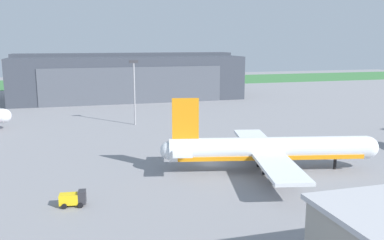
{
  "coord_description": "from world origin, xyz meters",
  "views": [
    {
      "loc": [
        -23.87,
        -71.63,
        22.89
      ],
      "look_at": [
        2.3,
        21.11,
        4.49
      ],
      "focal_mm": 38.53,
      "sensor_mm": 36.0,
      "label": 1
    }
  ],
  "objects_px": {
    "maintenance_hangar": "(127,76)",
    "pushback_tractor": "(73,198)",
    "airliner_near_left": "(270,150)",
    "apron_light_mast": "(134,87)"
  },
  "relations": [
    {
      "from": "maintenance_hangar",
      "to": "pushback_tractor",
      "type": "bearing_deg",
      "value": -100.65
    },
    {
      "from": "airliner_near_left",
      "to": "pushback_tractor",
      "type": "relative_size",
      "value": 10.23
    },
    {
      "from": "pushback_tractor",
      "to": "apron_light_mast",
      "type": "height_order",
      "value": "apron_light_mast"
    },
    {
      "from": "maintenance_hangar",
      "to": "apron_light_mast",
      "type": "xyz_separation_m",
      "value": [
        -5.17,
        -59.94,
        1.91
      ]
    },
    {
      "from": "airliner_near_left",
      "to": "apron_light_mast",
      "type": "height_order",
      "value": "apron_light_mast"
    },
    {
      "from": "maintenance_hangar",
      "to": "airliner_near_left",
      "type": "distance_m",
      "value": 108.91
    },
    {
      "from": "apron_light_mast",
      "to": "pushback_tractor",
      "type": "bearing_deg",
      "value": -106.59
    },
    {
      "from": "maintenance_hangar",
      "to": "airliner_near_left",
      "type": "bearing_deg",
      "value": -83.5
    },
    {
      "from": "apron_light_mast",
      "to": "airliner_near_left",
      "type": "bearing_deg",
      "value": -70.04
    },
    {
      "from": "maintenance_hangar",
      "to": "pushback_tractor",
      "type": "relative_size",
      "value": 23.46
    }
  ]
}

